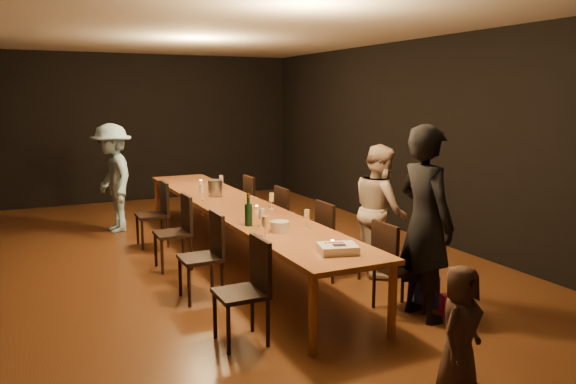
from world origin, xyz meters
name	(u,v)px	position (x,y,z in m)	size (l,w,h in m)	color
ground	(237,260)	(0.00, 0.00, 0.00)	(10.00, 10.00, 0.00)	#482412
room_shell	(234,102)	(0.00, 0.00, 2.08)	(6.04, 10.04, 3.02)	black
table	(236,208)	(0.00, 0.00, 0.70)	(0.90, 6.00, 0.75)	brown
chair_right_0	(400,267)	(0.85, -2.40, 0.47)	(0.42, 0.42, 0.93)	black
chair_right_1	(339,240)	(0.85, -1.20, 0.47)	(0.42, 0.42, 0.93)	black
chair_right_2	(294,220)	(0.85, 0.00, 0.47)	(0.42, 0.42, 0.93)	black
chair_right_3	(260,205)	(0.85, 1.20, 0.47)	(0.42, 0.42, 0.93)	black
chair_left_0	(241,292)	(-0.85, -2.40, 0.47)	(0.42, 0.42, 0.93)	black
chair_left_1	(200,257)	(-0.85, -1.20, 0.47)	(0.42, 0.42, 0.93)	black
chair_left_2	(172,232)	(-0.85, 0.00, 0.47)	(0.42, 0.42, 0.93)	black
chair_left_3	(152,214)	(-0.85, 1.20, 0.47)	(0.42, 0.42, 0.93)	black
woman_birthday	(425,223)	(0.97, -2.61, 0.95)	(0.69, 0.45, 1.89)	black
woman_tan	(380,209)	(1.41, -1.24, 0.79)	(0.77, 0.60, 1.58)	beige
man_blue	(113,178)	(-1.20, 2.37, 0.86)	(1.12, 0.64, 1.73)	#87B2D2
child	(460,328)	(0.31, -3.84, 0.48)	(0.47, 0.30, 0.95)	#422D25
gift_bag_red	(451,305)	(1.23, -2.74, 0.12)	(0.19, 0.11, 0.23)	#B41B51
gift_bag_blue	(425,290)	(1.18, -2.40, 0.17)	(0.27, 0.18, 0.33)	#2840B1
birthday_cake	(338,249)	(0.03, -2.55, 0.79)	(0.40, 0.35, 0.08)	white
plate_stack	(280,227)	(-0.10, -1.60, 0.81)	(0.20, 0.20, 0.11)	silver
champagne_bottle	(248,210)	(-0.30, -1.20, 0.93)	(0.09, 0.09, 0.36)	black
ice_bucket	(215,188)	(-0.04, 0.75, 0.86)	(0.21, 0.21, 0.23)	#B2B2B7
wineglass_0	(265,226)	(-0.31, -1.70, 0.85)	(0.06, 0.06, 0.21)	beige
wineglass_1	(307,219)	(0.22, -1.59, 0.85)	(0.06, 0.06, 0.21)	beige
wineglass_2	(262,218)	(-0.19, -1.33, 0.85)	(0.06, 0.06, 0.21)	silver
wineglass_3	(272,201)	(0.31, -0.46, 0.85)	(0.06, 0.06, 0.21)	beige
wineglass_4	(202,192)	(-0.30, 0.54, 0.85)	(0.06, 0.06, 0.21)	silver
wineglass_5	(221,182)	(0.25, 1.30, 0.85)	(0.06, 0.06, 0.21)	silver
tealight_near	(333,242)	(0.15, -2.26, 0.77)	(0.05, 0.05, 0.03)	#B2B7B2
tealight_mid	(257,207)	(0.15, -0.35, 0.77)	(0.05, 0.05, 0.03)	#B2B7B2
tealight_far	(201,181)	(0.15, 2.06, 0.77)	(0.05, 0.05, 0.03)	#B2B7B2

